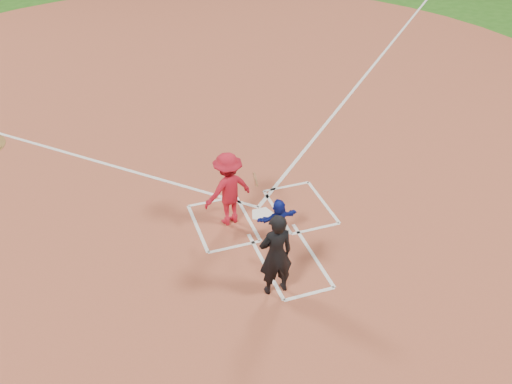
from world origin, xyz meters
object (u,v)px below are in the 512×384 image
object	(u,v)px
catcher	(279,220)
batter_at_plate	(228,189)
home_plate	(262,214)
umpire	(276,255)

from	to	relation	value
catcher	batter_at_plate	bearing A→B (deg)	-51.19
catcher	home_plate	bearing A→B (deg)	-90.56
catcher	umpire	distance (m)	1.71
home_plate	catcher	distance (m)	1.07
umpire	batter_at_plate	distance (m)	2.49
umpire	batter_at_plate	bearing A→B (deg)	-86.25
catcher	umpire	world-z (taller)	umpire
catcher	batter_at_plate	distance (m)	1.35
catcher	batter_at_plate	size ratio (longest dim) A/B	0.57
catcher	batter_at_plate	xyz separation A→B (m)	(-0.86, 0.96, 0.39)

